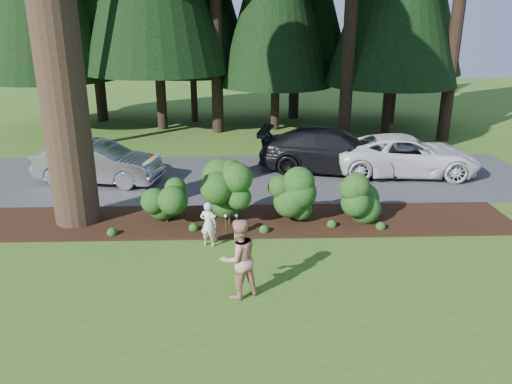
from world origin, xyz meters
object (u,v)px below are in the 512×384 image
at_px(car_silver_wagon, 98,163).
at_px(car_dark_suv, 333,151).
at_px(child, 208,224).
at_px(frisbee, 151,159).
at_px(car_white_suv, 406,155).
at_px(adult, 239,259).

xyz_separation_m(car_silver_wagon, car_dark_suv, (8.58, 1.10, 0.08)).
xyz_separation_m(child, frisbee, (-1.34, 0.04, 1.73)).
bearing_deg(child, car_white_suv, -121.85).
height_order(car_dark_suv, adult, adult).
bearing_deg(car_white_suv, car_silver_wagon, 98.15).
relative_size(car_silver_wagon, child, 3.71).
bearing_deg(car_silver_wagon, adult, -136.50).
bearing_deg(car_dark_suv, frisbee, 150.94).
bearing_deg(frisbee, car_silver_wagon, 118.20).
bearing_deg(adult, car_silver_wagon, -85.67).
distance_m(car_silver_wagon, car_dark_suv, 8.65).
xyz_separation_m(car_dark_suv, adult, (-3.59, -9.00, 0.03)).
xyz_separation_m(car_silver_wagon, car_white_suv, (11.28, 0.62, 0.00)).
distance_m(car_dark_suv, frisbee, 8.75).
bearing_deg(car_silver_wagon, child, -130.79).
height_order(car_silver_wagon, child, car_silver_wagon).
height_order(adult, frisbee, frisbee).
bearing_deg(adult, child, -100.70).
xyz_separation_m(car_dark_suv, child, (-4.37, -6.49, -0.24)).
xyz_separation_m(car_white_suv, child, (-7.06, -6.01, -0.17)).
relative_size(car_silver_wagon, car_dark_suv, 0.79).
bearing_deg(car_dark_suv, child, 158.53).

